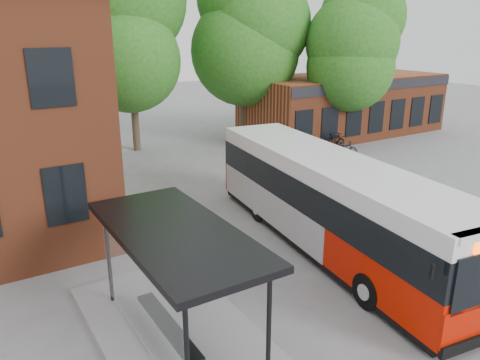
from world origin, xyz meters
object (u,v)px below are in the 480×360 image
bicycle_0 (284,155)px  city_bus (330,204)px  bicycle_6 (334,145)px  bicycle_4 (324,152)px  bus_shelter (178,286)px  bicycle_5 (344,150)px  bicycle_7 (334,142)px  bicycle_3 (317,154)px  bicycle_2 (294,152)px

bicycle_0 → city_bus: bearing=127.9°
bicycle_6 → bicycle_4: bearing=104.0°
bus_shelter → bicycle_0: (11.49, 11.14, -1.04)m
bicycle_5 → bicycle_7: 1.75m
city_bus → bicycle_5: size_ratio=7.31×
bicycle_4 → bicycle_5: (1.35, -0.11, 0.01)m
city_bus → bicycle_3: 10.64m
bus_shelter → bicycle_7: size_ratio=3.86×
bicycle_0 → bicycle_5: size_ratio=0.93×
bicycle_3 → bicycle_6: 2.29m
city_bus → bicycle_7: (9.19, 9.69, -1.00)m
bus_shelter → bicycle_0: 16.03m
bicycle_2 → bicycle_0: bearing=104.4°
bicycle_2 → bicycle_3: (0.68, -1.23, 0.03)m
bicycle_6 → bicycle_7: (0.46, 0.52, 0.05)m
bus_shelter → city_bus: bearing=16.6°
bicycle_0 → bicycle_5: bicycle_5 is taller
bus_shelter → bicycle_0: bearing=44.1°
bicycle_4 → bicycle_7: 2.55m
bus_shelter → bicycle_6: size_ratio=3.72×
bus_shelter → bicycle_5: size_ratio=4.20×
city_bus → bicycle_6: 12.71m
bicycle_2 → bicycle_4: bearing=-138.6°
bicycle_4 → bicycle_7: bicycle_7 is taller
bicycle_4 → bicycle_6: 1.88m
bicycle_4 → bicycle_7: (2.07, 1.49, 0.05)m
bicycle_2 → bicycle_3: 1.40m
bicycle_3 → bicycle_7: size_ratio=0.82×
bicycle_2 → bicycle_5: 2.87m
bicycle_5 → bicycle_6: bicycle_5 is taller
bicycle_4 → bicycle_5: size_ratio=1.13×
bus_shelter → city_bus: city_bus is taller
bicycle_3 → bicycle_6: bearing=-64.4°
bicycle_3 → city_bus: bearing=143.0°
city_bus → bicycle_5: (8.48, 8.10, -1.05)m
bicycle_7 → bicycle_2: bearing=92.2°
city_bus → bicycle_4: (7.13, 8.20, -1.05)m
bicycle_7 → bicycle_4: bearing=124.0°
bicycle_3 → bicycle_6: bicycle_6 is taller
bicycle_0 → bicycle_3: size_ratio=1.04×
bicycle_0 → bicycle_3: bicycle_3 is taller
bicycle_5 → bicycle_7: bearing=-1.8°
bicycle_3 → bicycle_7: (2.56, 1.45, 0.10)m
bicycle_3 → bicycle_7: 2.94m
bicycle_0 → bicycle_4: size_ratio=0.83×
city_bus → bicycle_2: bearing=65.6°
bicycle_2 → bicycle_4: 1.73m
bicycle_6 → bicycle_2: bearing=66.9°
bicycle_6 → bicycle_3: bearing=96.8°
bicycle_2 → bicycle_5: size_ratio=0.95×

